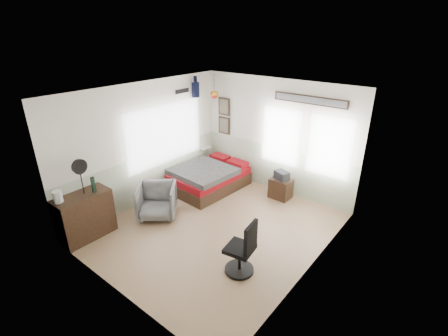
{
  "coord_description": "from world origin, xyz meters",
  "views": [
    {
      "loc": [
        3.59,
        -4.21,
        3.74
      ],
      "look_at": [
        -0.1,
        0.4,
        1.15
      ],
      "focal_mm": 26.0,
      "sensor_mm": 36.0,
      "label": 1
    }
  ],
  "objects_px": {
    "armchair": "(157,201)",
    "nightstand": "(281,188)",
    "dresser": "(85,216)",
    "task_chair": "(243,252)",
    "bed": "(209,178)"
  },
  "relations": [
    {
      "from": "bed",
      "to": "armchair",
      "type": "bearing_deg",
      "value": -86.05
    },
    {
      "from": "dresser",
      "to": "task_chair",
      "type": "xyz_separation_m",
      "value": [
        2.92,
        1.05,
        -0.05
      ]
    },
    {
      "from": "armchair",
      "to": "task_chair",
      "type": "bearing_deg",
      "value": -47.15
    },
    {
      "from": "dresser",
      "to": "armchair",
      "type": "xyz_separation_m",
      "value": [
        0.49,
        1.33,
        -0.09
      ]
    },
    {
      "from": "bed",
      "to": "nightstand",
      "type": "distance_m",
      "value": 1.78
    },
    {
      "from": "bed",
      "to": "armchair",
      "type": "height_order",
      "value": "armchair"
    },
    {
      "from": "dresser",
      "to": "task_chair",
      "type": "bearing_deg",
      "value": 19.74
    },
    {
      "from": "armchair",
      "to": "nightstand",
      "type": "xyz_separation_m",
      "value": [
        1.64,
        2.35,
        -0.12
      ]
    },
    {
      "from": "nightstand",
      "to": "task_chair",
      "type": "xyz_separation_m",
      "value": [
        0.79,
        -2.64,
        0.16
      ]
    },
    {
      "from": "armchair",
      "to": "nightstand",
      "type": "height_order",
      "value": "armchair"
    },
    {
      "from": "bed",
      "to": "task_chair",
      "type": "relative_size",
      "value": 1.96
    },
    {
      "from": "bed",
      "to": "nightstand",
      "type": "relative_size",
      "value": 4.0
    },
    {
      "from": "dresser",
      "to": "task_chair",
      "type": "distance_m",
      "value": 3.1
    },
    {
      "from": "nightstand",
      "to": "task_chair",
      "type": "distance_m",
      "value": 2.76
    },
    {
      "from": "dresser",
      "to": "nightstand",
      "type": "distance_m",
      "value": 4.26
    }
  ]
}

